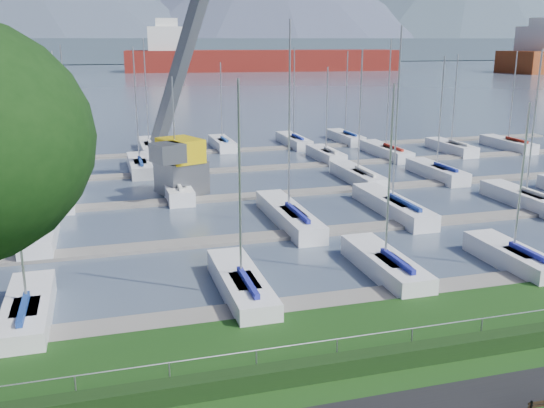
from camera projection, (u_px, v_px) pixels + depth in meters
name	position (u px, v px, depth m)	size (l,w,h in m)	color
water	(116.00, 68.00, 263.55)	(800.00, 540.00, 0.20)	#49566B
hedge	(366.00, 362.00, 21.82)	(80.00, 0.70, 0.70)	black
fence	(363.00, 335.00, 21.97)	(0.04, 0.04, 80.00)	gray
foothill	(110.00, 50.00, 326.79)	(900.00, 80.00, 12.00)	#3E4E5B
docks	(222.00, 198.00, 46.46)	(90.00, 41.60, 0.25)	slate
crane	(183.00, 122.00, 47.48)	(7.70, 12.93, 22.35)	slate
cargo_ship_mid	(252.00, 61.00, 232.78)	(105.21, 28.01, 21.50)	maroon
sailboat_fleet	(193.00, 123.00, 47.13)	(75.99, 49.50, 13.33)	silver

